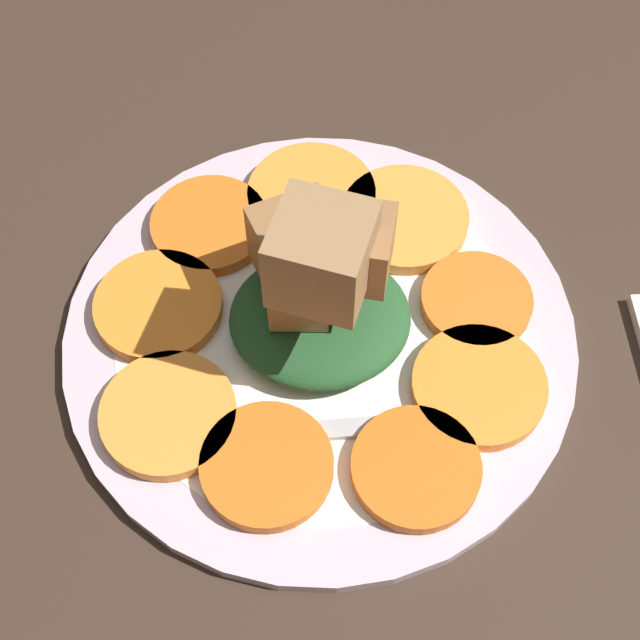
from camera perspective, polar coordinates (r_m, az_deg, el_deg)
name	(u,v)px	position (r cm, az deg, el deg)	size (l,w,h in cm)	color
table_slab	(320,346)	(54.61, 0.00, -1.68)	(120.00, 120.00, 2.00)	#38281E
plate	(320,334)	(53.29, 0.00, -0.88)	(30.46, 30.46, 1.05)	silver
carrot_slice_0	(168,414)	(50.38, -9.68, -5.97)	(7.63, 7.63, 0.93)	orange
carrot_slice_1	(267,465)	(48.55, -3.43, -9.28)	(7.26, 7.26, 0.93)	orange
carrot_slice_2	(416,468)	(48.69, 6.15, -9.40)	(7.05, 7.05, 0.93)	orange
carrot_slice_3	(479,386)	(51.23, 10.14, -4.20)	(7.66, 7.66, 0.93)	orange
carrot_slice_4	(476,301)	(54.08, 9.97, 1.22)	(6.68, 6.68, 0.93)	orange
carrot_slice_5	(404,218)	(57.08, 5.42, 6.50)	(8.15, 8.15, 0.93)	orange
carrot_slice_6	(317,195)	(58.00, -0.18, 8.00)	(8.28, 8.28, 0.93)	orange
carrot_slice_7	(210,225)	(56.93, -7.07, 6.06)	(7.43, 7.43, 0.93)	orange
carrot_slice_8	(158,306)	(53.94, -10.31, 0.89)	(7.65, 7.65, 0.93)	orange
center_pile	(318,286)	(49.20, -0.13, 2.16)	(10.59, 10.14, 11.99)	#235128
fork	(332,430)	(49.58, 0.76, -7.04)	(19.33, 2.54, 0.40)	#B2B2B7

